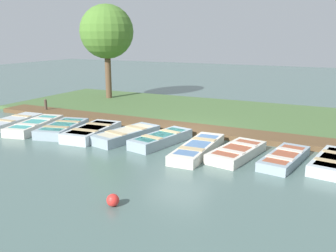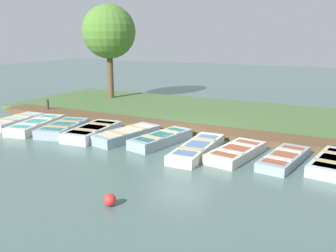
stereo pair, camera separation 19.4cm
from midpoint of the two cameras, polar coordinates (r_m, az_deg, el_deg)
ground_plane at (r=15.65m, az=1.42°, el=-1.79°), size 80.00×80.00×0.00m
shore_bank at (r=20.15m, az=7.45°, el=1.89°), size 8.00×24.00×0.18m
dock_walkway at (r=16.66m, az=3.14°, el=-0.46°), size 1.48×21.94×0.21m
rowboat_0 at (r=19.22m, az=-22.69°, el=0.63°), size 2.93×1.34×0.37m
rowboat_1 at (r=18.01m, az=-19.92°, el=0.10°), size 3.37×1.74×0.40m
rowboat_2 at (r=17.04m, az=-16.10°, el=-0.33°), size 3.00×1.85×0.41m
rowboat_3 at (r=16.07m, az=-11.83°, el=-0.86°), size 3.01×1.52×0.44m
rowboat_4 at (r=15.43m, az=-6.72°, el=-1.30°), size 3.20×1.71×0.42m
rowboat_5 at (r=14.69m, az=-1.42°, el=-1.98°), size 3.05×1.54×0.42m
rowboat_6 at (r=13.61m, az=4.15°, el=-3.41°), size 3.52×1.08×0.37m
rowboat_7 at (r=13.36m, az=10.02°, el=-3.93°), size 2.86×1.53×0.37m
rowboat_8 at (r=13.16m, az=16.93°, el=-4.69°), size 2.87×1.35×0.33m
rowboat_9 at (r=13.21m, az=23.86°, el=-5.11°), size 2.82×1.60×0.38m
mooring_post_near at (r=21.49m, az=-18.37°, el=2.88°), size 0.14×0.14×0.79m
buoy at (r=9.64m, az=-8.98°, el=-11.10°), size 0.32×0.32×0.32m
park_tree_far_left at (r=24.52m, az=-9.56°, el=13.93°), size 3.37×3.37×6.07m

